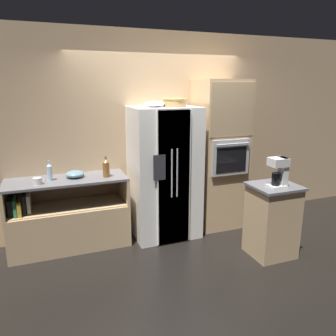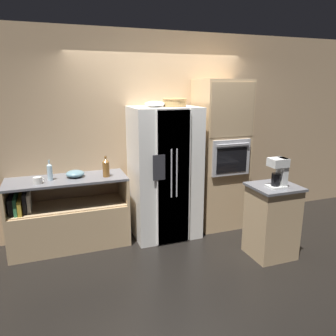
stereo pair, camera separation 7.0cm
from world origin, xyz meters
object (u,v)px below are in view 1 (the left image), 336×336
at_px(bottle_short, 106,168).
at_px(mug, 38,181).
at_px(wall_oven, 219,155).
at_px(fruit_bowl, 155,104).
at_px(refrigerator, 165,173).
at_px(bottle_tall, 50,172).
at_px(coffee_maker, 279,171).
at_px(mixing_bowl, 75,174).
at_px(wicker_basket, 175,102).

distance_m(bottle_short, mug, 0.83).
distance_m(wall_oven, mug, 2.51).
bearing_deg(fruit_bowl, refrigerator, -0.57).
bearing_deg(bottle_tall, refrigerator, -2.55).
height_order(bottle_short, coffee_maker, coffee_maker).
distance_m(fruit_bowl, mug, 1.73).
distance_m(wall_oven, fruit_bowl, 1.26).
xyz_separation_m(wall_oven, coffee_maker, (0.15, -1.15, 0.03)).
bearing_deg(bottle_tall, coffee_maker, -24.85).
bearing_deg(mixing_bowl, bottle_short, -17.19).
bearing_deg(bottle_tall, bottle_short, -6.52).
distance_m(refrigerator, wall_oven, 0.90).
height_order(mixing_bowl, coffee_maker, coffee_maker).
relative_size(bottle_tall, bottle_short, 0.95).
xyz_separation_m(wicker_basket, coffee_maker, (0.89, -1.07, -0.75)).
relative_size(refrigerator, mixing_bowl, 7.73).
xyz_separation_m(wall_oven, bottle_tall, (-2.36, 0.02, -0.04)).
xyz_separation_m(wicker_basket, mug, (-1.76, -0.02, -0.89)).
bearing_deg(bottle_short, coffee_maker, -30.68).
height_order(wall_oven, mug, wall_oven).
bearing_deg(mixing_bowl, wicker_basket, -5.78).
bearing_deg(wall_oven, refrigerator, -176.81).
relative_size(fruit_bowl, bottle_short, 0.98).
height_order(refrigerator, coffee_maker, refrigerator).
relative_size(wall_oven, mixing_bowl, 9.25).
xyz_separation_m(refrigerator, mug, (-1.63, -0.05, 0.07)).
bearing_deg(wall_oven, bottle_short, -177.93).
bearing_deg(bottle_short, wicker_basket, -0.95).
relative_size(refrigerator, coffee_maker, 5.13).
bearing_deg(mixing_bowl, fruit_bowl, -5.68).
relative_size(wall_oven, coffee_maker, 6.14).
bearing_deg(refrigerator, coffee_maker, -46.90).
height_order(mug, coffee_maker, coffee_maker).
bearing_deg(fruit_bowl, bottle_short, -178.88).
bearing_deg(bottle_short, mug, -177.35).
relative_size(wicker_basket, bottle_tall, 1.24).
height_order(refrigerator, fruit_bowl, fruit_bowl).
xyz_separation_m(fruit_bowl, coffee_maker, (1.16, -1.10, -0.73)).
relative_size(fruit_bowl, mixing_bowl, 1.13).
bearing_deg(mug, coffee_maker, -21.53).
height_order(mug, mixing_bowl, mixing_bowl).
relative_size(wicker_basket, mixing_bowl, 1.37).
xyz_separation_m(refrigerator, wall_oven, (0.88, 0.05, 0.18)).
bearing_deg(mug, mixing_bowl, 19.35).
distance_m(bottle_tall, mug, 0.20).
height_order(wall_oven, bottle_short, wall_oven).
distance_m(wall_oven, bottle_short, 1.68).
bearing_deg(fruit_bowl, wicker_basket, -6.19).
bearing_deg(coffee_maker, wall_oven, 97.43).
distance_m(wall_oven, coffee_maker, 1.16).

